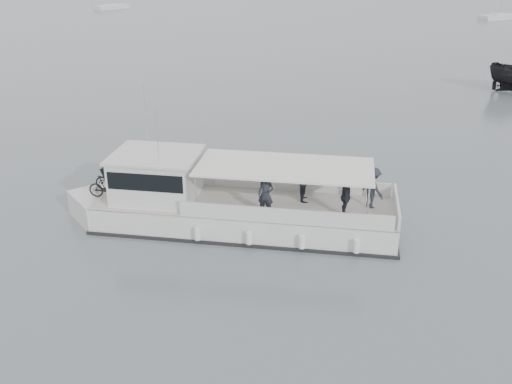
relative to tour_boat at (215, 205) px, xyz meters
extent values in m
plane|color=#515B5F|center=(-3.56, 2.93, -0.98)|extent=(1400.00, 1400.00, 0.00)
cube|color=white|center=(1.15, -0.47, -0.51)|extent=(12.82, 7.77, 1.35)
cube|color=white|center=(-4.63, 1.87, -0.51)|extent=(3.14, 3.14, 1.35)
cube|color=beige|center=(1.15, -0.47, 0.16)|extent=(12.82, 7.77, 0.06)
cube|color=black|center=(1.15, -0.47, -0.93)|extent=(13.06, 7.96, 0.19)
cube|color=white|center=(3.49, 0.31, 0.47)|extent=(7.75, 3.22, 0.62)
cube|color=white|center=(2.29, -2.66, 0.47)|extent=(7.75, 3.22, 0.62)
cube|color=white|center=(6.89, -2.79, 0.47)|extent=(1.35, 3.12, 0.62)
cube|color=white|center=(-2.32, 0.94, 1.10)|extent=(4.14, 3.85, 1.87)
cube|color=black|center=(-3.81, 1.54, 1.25)|extent=(1.52, 2.63, 1.20)
cube|color=black|center=(-2.32, 0.94, 1.41)|extent=(3.96, 3.81, 0.73)
cube|color=white|center=(-2.32, 0.94, 2.09)|extent=(4.41, 4.12, 0.10)
cube|color=white|center=(2.70, -1.09, 1.88)|extent=(7.73, 5.55, 0.08)
cylinder|color=silver|center=(-0.94, -1.19, 1.02)|extent=(0.08, 0.08, 1.72)
cylinder|color=silver|center=(0.16, 1.51, 1.02)|extent=(0.08, 0.08, 1.72)
cylinder|color=silver|center=(5.23, -3.69, 1.02)|extent=(0.08, 0.08, 1.72)
cylinder|color=silver|center=(6.33, -0.99, 1.02)|extent=(0.08, 0.08, 1.72)
cylinder|color=silver|center=(-2.54, 2.04, 3.44)|extent=(0.04, 0.04, 2.70)
cylinder|color=silver|center=(-2.21, 0.11, 3.23)|extent=(0.04, 0.04, 2.29)
cylinder|color=white|center=(-0.98, -1.58, -0.46)|extent=(0.33, 0.33, 0.52)
cylinder|color=white|center=(0.95, -2.36, -0.46)|extent=(0.33, 0.33, 0.52)
cylinder|color=white|center=(2.88, -3.14, -0.46)|extent=(0.33, 0.33, 0.52)
cylinder|color=white|center=(4.80, -3.92, -0.46)|extent=(0.33, 0.33, 0.52)
imported|color=black|center=(-4.09, 2.10, 0.63)|extent=(1.89, 1.25, 0.94)
imported|color=black|center=(-4.40, 1.33, 0.66)|extent=(1.70, 1.05, 0.99)
imported|color=#242830|center=(1.77, -1.73, 1.04)|extent=(0.76, 0.69, 1.75)
imported|color=#242830|center=(3.74, -0.73, 1.04)|extent=(0.88, 1.00, 1.75)
imported|color=#242830|center=(4.78, -2.61, 1.04)|extent=(0.70, 1.10, 1.75)
imported|color=#242830|center=(6.13, -2.04, 1.04)|extent=(0.99, 1.28, 1.75)
cube|color=white|center=(55.53, 61.97, -0.68)|extent=(7.14, 3.47, 0.75)
cube|color=white|center=(55.53, 61.97, -0.36)|extent=(2.72, 2.34, 0.45)
cube|color=white|center=(-4.92, 91.31, -0.68)|extent=(6.54, 5.86, 0.75)
cube|color=white|center=(-4.92, 91.31, -0.36)|extent=(2.99, 2.92, 0.45)
camera|label=1|loc=(-3.11, -21.65, 10.10)|focal=40.00mm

